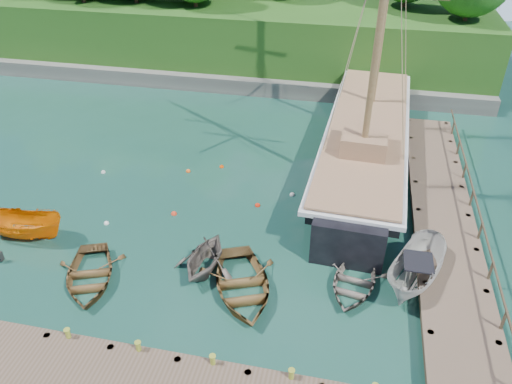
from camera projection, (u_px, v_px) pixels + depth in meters
ground at (203, 277)px, 23.75m from camera, size 160.00×160.00×0.00m
dock_east at (442, 215)px, 27.21m from camera, size 3.20×24.00×1.10m
bollard_0 at (72, 347)px, 20.29m from camera, size 0.26×0.26×0.45m
bollard_1 at (141, 360)px, 19.76m from camera, size 0.26×0.26×0.45m
bollard_2 at (214, 373)px, 19.23m from camera, size 0.26×0.26×0.45m
rowboat_0 at (90, 281)px, 23.49m from camera, size 4.65×5.37×0.93m
rowboat_1 at (205, 269)px, 24.18m from camera, size 3.44×3.87×1.87m
rowboat_2 at (242, 292)px, 22.91m from camera, size 5.38×6.18×1.07m
rowboat_3 at (352, 287)px, 23.14m from camera, size 3.52×4.46×0.83m
motorboat_orange at (27, 237)px, 26.26m from camera, size 4.59×1.93×1.74m
cabin_boat_white at (413, 285)px, 23.29m from camera, size 3.70×5.48×1.98m
schooner at (365, 147)px, 32.26m from camera, size 6.05×27.87×20.47m
mooring_buoy_0 at (107, 224)px, 27.24m from camera, size 0.28×0.28×0.28m
mooring_buoy_1 at (174, 214)px, 27.97m from camera, size 0.33×0.33×0.33m
mooring_buoy_2 at (258, 206)px, 28.67m from camera, size 0.31×0.31×0.31m
mooring_buoy_3 at (292, 195)px, 29.58m from camera, size 0.32×0.32×0.32m
mooring_buoy_4 at (188, 172)px, 31.85m from camera, size 0.30×0.30×0.30m
mooring_buoy_5 at (222, 167)px, 32.32m from camera, size 0.28×0.28×0.28m
mooring_buoy_6 at (103, 173)px, 31.75m from camera, size 0.29×0.29×0.29m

